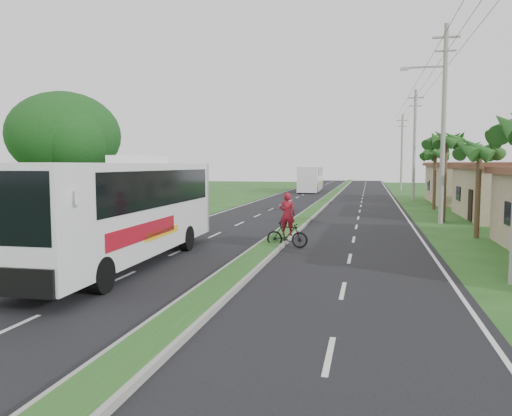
# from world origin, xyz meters

# --- Properties ---
(ground) EXTENTS (180.00, 180.00, 0.00)m
(ground) POSITION_xyz_m (0.00, 0.00, 0.00)
(ground) COLOR #23511D
(ground) RESTS_ON ground
(road_asphalt) EXTENTS (14.00, 160.00, 0.02)m
(road_asphalt) POSITION_xyz_m (0.00, 20.00, 0.01)
(road_asphalt) COLOR black
(road_asphalt) RESTS_ON ground
(median_strip) EXTENTS (1.20, 160.00, 0.18)m
(median_strip) POSITION_xyz_m (0.00, 20.00, 0.10)
(median_strip) COLOR gray
(median_strip) RESTS_ON ground
(lane_edge_left) EXTENTS (0.12, 160.00, 0.01)m
(lane_edge_left) POSITION_xyz_m (-6.70, 20.00, 0.00)
(lane_edge_left) COLOR silver
(lane_edge_left) RESTS_ON ground
(lane_edge_right) EXTENTS (0.12, 160.00, 0.01)m
(lane_edge_right) POSITION_xyz_m (6.70, 20.00, 0.00)
(lane_edge_right) COLOR silver
(lane_edge_right) RESTS_ON ground
(shop_far) EXTENTS (8.60, 11.60, 3.82)m
(shop_far) POSITION_xyz_m (14.00, 36.00, 1.93)
(shop_far) COLOR #9A8B68
(shop_far) RESTS_ON ground
(palm_verge_b) EXTENTS (2.40, 2.40, 5.05)m
(palm_verge_b) POSITION_xyz_m (9.40, 12.00, 4.36)
(palm_verge_b) COLOR #473321
(palm_verge_b) RESTS_ON ground
(palm_verge_c) EXTENTS (2.40, 2.40, 5.85)m
(palm_verge_c) POSITION_xyz_m (8.80, 19.00, 5.12)
(palm_verge_c) COLOR #473321
(palm_verge_c) RESTS_ON ground
(palm_verge_d) EXTENTS (2.40, 2.40, 5.25)m
(palm_verge_d) POSITION_xyz_m (9.30, 28.00, 4.55)
(palm_verge_d) COLOR #473321
(palm_verge_d) RESTS_ON ground
(shade_tree) EXTENTS (6.30, 6.00, 7.54)m
(shade_tree) POSITION_xyz_m (-12.11, 10.02, 5.03)
(shade_tree) COLOR #473321
(shade_tree) RESTS_ON ground
(utility_pole_b) EXTENTS (3.20, 0.28, 12.00)m
(utility_pole_b) POSITION_xyz_m (8.47, 18.00, 6.26)
(utility_pole_b) COLOR gray
(utility_pole_b) RESTS_ON ground
(utility_pole_c) EXTENTS (1.60, 0.28, 11.00)m
(utility_pole_c) POSITION_xyz_m (8.50, 38.00, 5.67)
(utility_pole_c) COLOR gray
(utility_pole_c) RESTS_ON ground
(utility_pole_d) EXTENTS (1.60, 0.28, 10.50)m
(utility_pole_d) POSITION_xyz_m (8.50, 58.00, 5.42)
(utility_pole_d) COLOR gray
(utility_pole_d) RESTS_ON ground
(coach_bus_main) EXTENTS (2.86, 12.31, 3.96)m
(coach_bus_main) POSITION_xyz_m (-4.34, 2.10, 2.18)
(coach_bus_main) COLOR white
(coach_bus_main) RESTS_ON ground
(coach_bus_far) EXTENTS (2.83, 11.53, 3.34)m
(coach_bus_far) POSITION_xyz_m (-3.44, 52.41, 1.89)
(coach_bus_far) COLOR white
(coach_bus_far) RESTS_ON ground
(motorcyclist) EXTENTS (1.87, 0.68, 2.42)m
(motorcyclist) POSITION_xyz_m (0.73, 7.01, 0.88)
(motorcyclist) COLOR black
(motorcyclist) RESTS_ON ground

